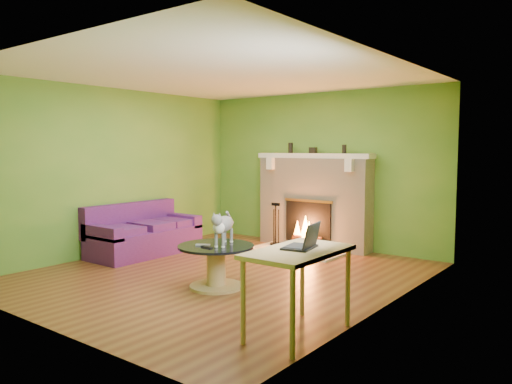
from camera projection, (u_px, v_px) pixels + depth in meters
floor at (223, 274)px, 6.61m from camera, size 5.00×5.00×0.00m
ceiling at (222, 75)px, 6.38m from camera, size 5.00×5.00×0.00m
wall_back at (320, 170)px, 8.47m from camera, size 5.00×0.00×5.00m
wall_front at (40, 188)px, 4.52m from camera, size 5.00×0.00×5.00m
wall_left at (115, 171)px, 7.86m from camera, size 0.00×5.00×5.00m
wall_right at (387, 184)px, 5.13m from camera, size 0.00×5.00×5.00m
window_frame at (346, 161)px, 4.40m from camera, size 0.00×1.20×1.20m
window_pane at (345, 161)px, 4.41m from camera, size 0.00×1.06×1.06m
fireplace at (314, 201)px, 8.37m from camera, size 2.10×0.46×1.58m
hearth at (297, 251)px, 8.03m from camera, size 1.50×0.75×0.03m
mantel at (314, 156)px, 8.29m from camera, size 2.10×0.28×0.08m
sofa at (143, 234)px, 7.87m from camera, size 0.85×1.76×0.79m
coffee_table at (216, 263)px, 5.94m from camera, size 0.91×0.91×0.52m
desk at (298, 260)px, 4.41m from camera, size 0.60×1.04×0.77m
cat at (224, 228)px, 5.89m from camera, size 0.49×0.71×0.41m
remote_silver at (203, 245)px, 5.88m from camera, size 0.17×0.13×0.02m
remote_black at (207, 247)px, 5.76m from camera, size 0.16×0.06×0.02m
laptop at (300, 235)px, 4.44m from camera, size 0.34×0.37×0.24m
fire_tools at (276, 224)px, 8.43m from camera, size 0.19×0.19×0.72m
mantel_vase_left at (291, 148)px, 8.59m from camera, size 0.08×0.08×0.18m
mantel_vase_right at (344, 149)px, 7.97m from camera, size 0.07×0.07×0.14m
mantel_box at (313, 150)px, 8.32m from camera, size 0.12×0.08×0.10m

